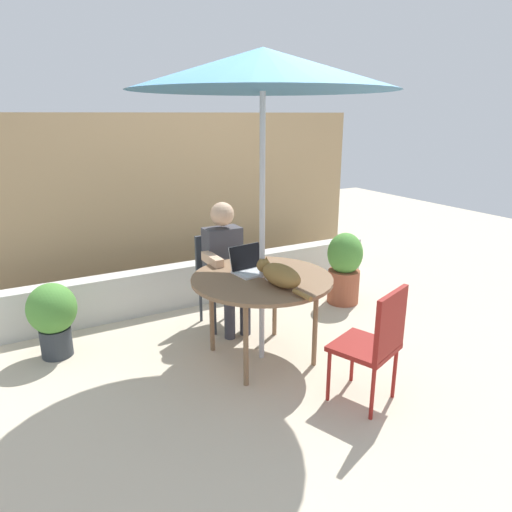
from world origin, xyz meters
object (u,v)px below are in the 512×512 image
Objects in this scene: potted_plant_near_fence at (53,315)px; cat at (279,275)px; chair_occupied at (219,273)px; potted_plant_by_chair at (344,267)px; chair_empty at (376,339)px; patio_table at (262,283)px; patio_umbrella at (263,70)px; laptop at (249,264)px; person_seated at (226,260)px.

cat is at bearing -35.44° from potted_plant_near_fence.
chair_occupied is 1.12× the size of potted_plant_by_chair.
chair_occupied is at bearing 101.39° from chair_empty.
chair_occupied is at bearing -1.21° from potted_plant_near_fence.
patio_table is 1.31× the size of chair_empty.
patio_umbrella reaches higher than potted_plant_by_chair.
potted_plant_by_chair reaches higher than potted_plant_near_fence.
potted_plant_by_chair is (2.89, -0.24, 0.03)m from potted_plant_near_fence.
laptop reaches higher than potted_plant_by_chair.
person_seated is 0.91m from cat.
laptop is (-0.02, 0.17, 0.11)m from patio_table.
person_seated is 1.55m from potted_plant_near_fence.
cat is at bearing -88.78° from chair_occupied.
person_seated reaches higher than potted_plant_by_chair.
patio_umbrella is 2.79× the size of chair_occupied.
chair_empty is at bearing -78.61° from chair_occupied.
patio_umbrella is 1.50m from laptop.
patio_umbrella is 2.41m from potted_plant_by_chair.
person_seated reaches higher than cat.
person_seated is (-0.00, 0.68, -1.60)m from patio_umbrella.
chair_occupied is 1.00× the size of chair_empty.
chair_empty is 1.88m from potted_plant_by_chair.
person_seated reaches higher than patio_table.
patio_umbrella is at bearing 95.76° from cat.
person_seated is 0.52m from laptop.
patio_table is at bearing 110.76° from chair_empty.
laptop is (-0.02, -0.67, 0.28)m from chair_occupied.
patio_umbrella is (0.00, 0.00, 1.61)m from patio_table.
potted_plant_near_fence is at bearing 178.79° from chair_occupied.
cat reaches higher than chair_occupied.
cat is (0.05, -0.39, 0.02)m from laptop.
laptop is at bearing 98.20° from patio_umbrella.
chair_empty is 2.61m from potted_plant_near_fence.
potted_plant_near_fence is 0.83× the size of potted_plant_by_chair.
potted_plant_by_chair is at bearing 18.13° from laptop.
laptop is 0.50× the size of cat.
patio_umbrella reaches higher than person_seated.
person_seated is (-0.36, 1.63, 0.17)m from chair_empty.
chair_occupied is 0.72× the size of person_seated.
cat reaches higher than chair_empty.
laptop is 1.69m from potted_plant_near_fence.
patio_umbrella reaches higher than chair_occupied.
person_seated is (-0.00, 0.68, 0.01)m from patio_table.
patio_umbrella is at bearing -90.00° from person_seated.
person_seated is at bearing 177.87° from potted_plant_by_chair.
potted_plant_near_fence is at bearing 144.56° from cat.
patio_umbrella is at bearing -29.89° from potted_plant_near_fence.
laptop is 1.52m from potted_plant_by_chair.
patio_table is 1.61m from patio_umbrella.
chair_occupied is at bearing 90.00° from person_seated.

